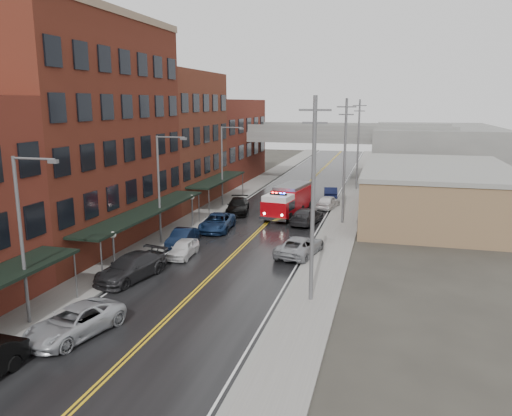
# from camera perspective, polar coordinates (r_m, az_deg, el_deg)

# --- Properties ---
(road) EXTENTS (11.00, 160.00, 0.02)m
(road) POSITION_cam_1_polar(r_m,az_deg,el_deg) (45.73, 0.21, -2.71)
(road) COLOR black
(road) RESTS_ON ground
(sidewalk_left) EXTENTS (3.00, 160.00, 0.15)m
(sidewalk_left) POSITION_cam_1_polar(r_m,az_deg,el_deg) (48.04, -8.24, -2.04)
(sidewalk_left) COLOR slate
(sidewalk_left) RESTS_ON ground
(sidewalk_right) EXTENTS (3.00, 160.00, 0.15)m
(sidewalk_right) POSITION_cam_1_polar(r_m,az_deg,el_deg) (44.48, 9.36, -3.21)
(sidewalk_right) COLOR slate
(sidewalk_right) RESTS_ON ground
(curb_left) EXTENTS (0.30, 160.00, 0.15)m
(curb_left) POSITION_cam_1_polar(r_m,az_deg,el_deg) (47.42, -6.41, -2.17)
(curb_left) COLOR gray
(curb_left) RESTS_ON ground
(curb_right) EXTENTS (0.30, 160.00, 0.15)m
(curb_right) POSITION_cam_1_polar(r_m,az_deg,el_deg) (44.66, 7.25, -3.08)
(curb_right) COLOR gray
(curb_right) RESTS_ON ground
(brick_building_b) EXTENTS (9.00, 20.00, 18.00)m
(brick_building_b) POSITION_cam_1_polar(r_m,az_deg,el_deg) (43.48, -19.66, 7.85)
(brick_building_b) COLOR #592217
(brick_building_b) RESTS_ON ground
(brick_building_c) EXTENTS (9.00, 15.00, 15.00)m
(brick_building_c) POSITION_cam_1_polar(r_m,az_deg,el_deg) (58.81, -9.85, 7.80)
(brick_building_c) COLOR brown
(brick_building_c) RESTS_ON ground
(brick_building_far) EXTENTS (9.00, 20.00, 12.00)m
(brick_building_far) POSITION_cam_1_polar(r_m,az_deg,el_deg) (75.13, -4.19, 7.67)
(brick_building_far) COLOR maroon
(brick_building_far) RESTS_ON ground
(tan_building) EXTENTS (14.00, 22.00, 5.00)m
(tan_building) POSITION_cam_1_polar(r_m,az_deg,el_deg) (53.77, 19.80, 1.51)
(tan_building) COLOR #8A694A
(tan_building) RESTS_ON ground
(right_far_block) EXTENTS (18.00, 30.00, 8.00)m
(right_far_block) POSITION_cam_1_polar(r_m,az_deg,el_deg) (83.40, 19.65, 6.06)
(right_far_block) COLOR slate
(right_far_block) RESTS_ON ground
(awning_1) EXTENTS (2.60, 18.00, 3.09)m
(awning_1) POSITION_cam_1_polar(r_m,az_deg,el_deg) (41.31, -12.41, -0.35)
(awning_1) COLOR black
(awning_1) RESTS_ON ground
(awning_2) EXTENTS (2.60, 13.00, 3.09)m
(awning_2) POSITION_cam_1_polar(r_m,az_deg,el_deg) (57.14, -4.38, 3.27)
(awning_2) COLOR black
(awning_2) RESTS_ON ground
(globe_lamp_1) EXTENTS (0.44, 0.44, 3.12)m
(globe_lamp_1) POSITION_cam_1_polar(r_m,az_deg,el_deg) (35.02, -16.00, -3.89)
(globe_lamp_1) COLOR #59595B
(globe_lamp_1) RESTS_ON ground
(globe_lamp_2) EXTENTS (0.44, 0.44, 3.12)m
(globe_lamp_2) POSITION_cam_1_polar(r_m,az_deg,el_deg) (47.21, -7.32, 0.53)
(globe_lamp_2) COLOR #59595B
(globe_lamp_2) RESTS_ON ground
(street_lamp_0) EXTENTS (2.64, 0.22, 9.00)m
(street_lamp_0) POSITION_cam_1_polar(r_m,az_deg,el_deg) (28.11, -24.93, -2.37)
(street_lamp_0) COLOR #59595B
(street_lamp_0) RESTS_ON ground
(street_lamp_1) EXTENTS (2.64, 0.22, 9.00)m
(street_lamp_1) POSITION_cam_1_polar(r_m,az_deg,el_deg) (41.37, -10.75, 2.84)
(street_lamp_1) COLOR #59595B
(street_lamp_1) RESTS_ON ground
(street_lamp_2) EXTENTS (2.64, 0.22, 9.00)m
(street_lamp_2) POSITION_cam_1_polar(r_m,az_deg,el_deg) (56.07, -3.67, 5.38)
(street_lamp_2) COLOR #59595B
(street_lamp_2) RESTS_ON ground
(utility_pole_0) EXTENTS (1.80, 0.24, 12.00)m
(utility_pole_0) POSITION_cam_1_polar(r_m,az_deg,el_deg) (28.57, 6.53, 1.20)
(utility_pole_0) COLOR #59595B
(utility_pole_0) RESTS_ON ground
(utility_pole_1) EXTENTS (1.80, 0.24, 12.00)m
(utility_pole_1) POSITION_cam_1_polar(r_m,az_deg,el_deg) (48.24, 10.09, 5.49)
(utility_pole_1) COLOR #59595B
(utility_pole_1) RESTS_ON ground
(utility_pole_2) EXTENTS (1.80, 0.24, 12.00)m
(utility_pole_2) POSITION_cam_1_polar(r_m,az_deg,el_deg) (68.11, 11.60, 7.28)
(utility_pole_2) COLOR #59595B
(utility_pole_2) RESTS_ON ground
(overpass) EXTENTS (40.00, 10.00, 7.50)m
(overpass) POSITION_cam_1_polar(r_m,az_deg,el_deg) (75.83, 6.45, 7.66)
(overpass) COLOR slate
(overpass) RESTS_ON ground
(fire_truck) EXTENTS (4.44, 8.87, 3.12)m
(fire_truck) POSITION_cam_1_polar(r_m,az_deg,el_deg) (51.87, 3.70, 0.94)
(fire_truck) COLOR #9C070D
(fire_truck) RESTS_ON ground
(parked_car_left_2) EXTENTS (3.69, 5.81, 1.49)m
(parked_car_left_2) POSITION_cam_1_polar(r_m,az_deg,el_deg) (27.40, -20.04, -12.15)
(parked_car_left_2) COLOR #A0A3A8
(parked_car_left_2) RESTS_ON ground
(parked_car_left_3) EXTENTS (3.44, 6.07, 1.66)m
(parked_car_left_3) POSITION_cam_1_polar(r_m,az_deg,el_deg) (34.52, -14.10, -6.59)
(parked_car_left_3) COLOR #232325
(parked_car_left_3) RESTS_ON ground
(parked_car_left_4) EXTENTS (1.77, 3.99, 1.34)m
(parked_car_left_4) POSITION_cam_1_polar(r_m,az_deg,el_deg) (38.67, -8.33, -4.59)
(parked_car_left_4) COLOR silver
(parked_car_left_4) RESTS_ON ground
(parked_car_left_5) EXTENTS (1.63, 4.32, 1.41)m
(parked_car_left_5) POSITION_cam_1_polar(r_m,az_deg,el_deg) (41.53, -8.43, -3.37)
(parked_car_left_5) COLOR black
(parked_car_left_5) RESTS_ON ground
(parked_car_left_6) EXTENTS (3.02, 5.71, 1.53)m
(parked_car_left_6) POSITION_cam_1_polar(r_m,az_deg,el_deg) (46.17, -4.46, -1.64)
(parked_car_left_6) COLOR #15294E
(parked_car_left_6) RESTS_ON ground
(parked_car_left_7) EXTENTS (3.25, 5.75, 1.57)m
(parked_car_left_7) POSITION_cam_1_polar(r_m,az_deg,el_deg) (53.16, -2.09, 0.23)
(parked_car_left_7) COLOR black
(parked_car_left_7) RESTS_ON ground
(parked_car_right_0) EXTENTS (3.53, 5.86, 1.52)m
(parked_car_right_0) POSITION_cam_1_polar(r_m,az_deg,el_deg) (38.66, 5.06, -4.36)
(parked_car_right_0) COLOR gray
(parked_car_right_0) RESTS_ON ground
(parked_car_right_1) EXTENTS (2.94, 5.64, 1.56)m
(parked_car_right_1) POSITION_cam_1_polar(r_m,az_deg,el_deg) (48.78, 5.81, -0.91)
(parked_car_right_1) COLOR #252427
(parked_car_right_1) RESTS_ON ground
(parked_car_right_2) EXTENTS (2.52, 4.65, 1.50)m
(parked_car_right_2) POSITION_cam_1_polar(r_m,az_deg,el_deg) (56.00, 8.26, 0.68)
(parked_car_right_2) COLOR silver
(parked_car_right_2) RESTS_ON ground
(parked_car_right_3) EXTENTS (2.16, 4.66, 1.48)m
(parked_car_right_3) POSITION_cam_1_polar(r_m,az_deg,el_deg) (61.91, 8.51, 1.74)
(parked_car_right_3) COLOR black
(parked_car_right_3) RESTS_ON ground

